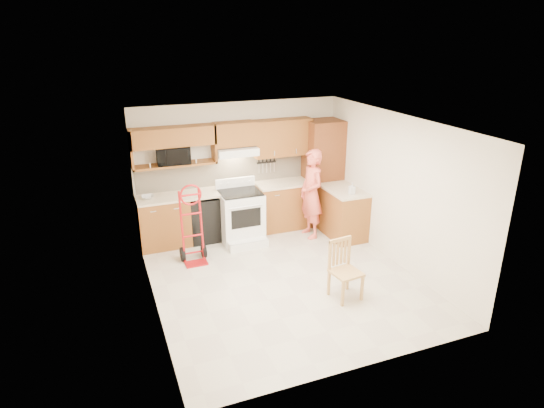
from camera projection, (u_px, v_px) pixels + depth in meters
floor at (283, 279)px, 7.37m from camera, size 4.00×4.50×0.02m
ceiling at (285, 122)px, 6.49m from camera, size 4.00×4.50×0.02m
wall_back at (239, 167)px, 8.90m from camera, size 4.00×0.02×2.50m
wall_front at (365, 275)px, 4.96m from camera, size 4.00×0.02×2.50m
wall_left at (147, 225)px, 6.25m from camera, size 0.02×4.50×2.50m
wall_right at (396, 190)px, 7.61m from camera, size 0.02×4.50×2.50m
backsplash at (239, 170)px, 8.90m from camera, size 3.92×0.03×0.55m
lower_cab_left at (164, 222)px, 8.39m from camera, size 0.90×0.60×0.90m
dishwasher at (204, 218)px, 8.65m from camera, size 0.60×0.60×0.85m
lower_cab_right at (284, 205)px, 9.20m from camera, size 1.14×0.60×0.90m
countertop_left at (179, 196)px, 8.32m from camera, size 1.50×0.63×0.04m
countertop_right at (285, 183)px, 9.03m from camera, size 1.14×0.63×0.04m
cab_return_right at (343, 213)px, 8.79m from camera, size 0.60×1.00×0.90m
countertop_return at (344, 190)px, 8.63m from camera, size 0.63×1.00×0.04m
pantry_tall at (322, 172)px, 9.26m from camera, size 0.70×0.60×2.10m
upper_cab_left at (173, 137)px, 8.07m from camera, size 1.50×0.33×0.34m
upper_shelf_mw at (175, 165)px, 8.25m from camera, size 1.50×0.33×0.04m
upper_cab_center at (235, 134)px, 8.47m from camera, size 0.76×0.33×0.44m
upper_cab_right at (282, 137)px, 8.84m from camera, size 1.14×0.33×0.70m
range_hood at (236, 151)px, 8.52m from camera, size 0.76×0.46×0.14m
knife_strip at (267, 165)px, 9.05m from camera, size 0.40×0.05×0.29m
microwave at (173, 155)px, 8.18m from camera, size 0.60×0.42×0.32m
range at (242, 213)px, 8.51m from camera, size 0.77×1.01×1.13m
person at (311, 194)px, 8.63m from camera, size 0.43×0.63×1.70m
hand_truck at (193, 228)px, 7.70m from camera, size 0.50×0.46×1.25m
dining_chair at (346, 271)px, 6.70m from camera, size 0.45×0.48×0.89m
soap_bottle at (352, 188)px, 8.34m from camera, size 0.10×0.10×0.21m
bowl at (148, 197)px, 8.12m from camera, size 0.23×0.23×0.05m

